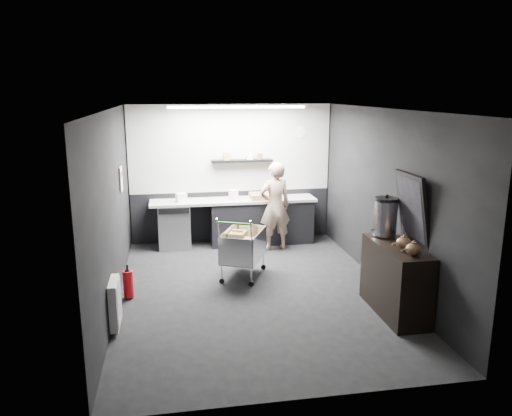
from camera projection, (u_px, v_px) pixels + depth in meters
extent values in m
plane|color=black|center=(255.00, 291.00, 7.53)|extent=(5.50, 5.50, 0.00)
plane|color=silver|center=(254.00, 109.00, 6.91)|extent=(5.50, 5.50, 0.00)
plane|color=black|center=(231.00, 174.00, 9.86)|extent=(5.50, 0.00, 5.50)
plane|color=black|center=(305.00, 270.00, 4.59)|extent=(5.50, 0.00, 5.50)
plane|color=black|center=(112.00, 210.00, 6.89)|extent=(0.00, 5.50, 5.50)
plane|color=black|center=(384.00, 199.00, 7.56)|extent=(0.00, 5.50, 5.50)
cube|color=#B8B8B4|center=(231.00, 148.00, 9.73)|extent=(3.95, 0.02, 1.70)
cube|color=black|center=(232.00, 215.00, 10.04)|extent=(3.95, 0.02, 1.00)
cube|color=black|center=(242.00, 161.00, 9.71)|extent=(1.20, 0.22, 0.04)
cylinder|color=white|center=(301.00, 132.00, 9.88)|extent=(0.20, 0.03, 0.20)
cube|color=silver|center=(121.00, 179.00, 8.09)|extent=(0.02, 0.30, 0.40)
cube|color=red|center=(121.00, 175.00, 8.08)|extent=(0.02, 0.22, 0.10)
cube|color=white|center=(115.00, 303.00, 6.27)|extent=(0.10, 0.50, 0.60)
cube|color=white|center=(237.00, 107.00, 8.69)|extent=(2.40, 0.20, 0.04)
cube|color=black|center=(261.00, 222.00, 9.85)|extent=(2.00, 0.56, 0.85)
cube|color=#B3B2AE|center=(234.00, 201.00, 9.65)|extent=(3.20, 0.60, 0.05)
cube|color=#9EA0A5|center=(174.00, 226.00, 9.57)|extent=(0.60, 0.58, 0.85)
cube|color=black|center=(174.00, 211.00, 9.20)|extent=(0.56, 0.02, 0.10)
imported|color=beige|center=(275.00, 206.00, 9.35)|extent=(0.67, 0.50, 1.68)
cube|color=silver|center=(243.00, 258.00, 8.07)|extent=(0.87, 1.02, 0.02)
cube|color=silver|center=(227.00, 246.00, 7.97)|extent=(0.38, 0.79, 0.46)
cube|color=silver|center=(260.00, 244.00, 8.06)|extent=(0.38, 0.79, 0.46)
cube|color=silver|center=(247.00, 253.00, 7.61)|extent=(0.52, 0.25, 0.46)
cube|color=silver|center=(240.00, 237.00, 8.42)|extent=(0.52, 0.25, 0.46)
cylinder|color=silver|center=(232.00, 276.00, 7.69)|extent=(0.02, 0.02, 0.31)
cylinder|color=silver|center=(262.00, 274.00, 7.76)|extent=(0.02, 0.02, 0.31)
cylinder|color=silver|center=(226.00, 259.00, 8.44)|extent=(0.02, 0.02, 0.31)
cylinder|color=silver|center=(254.00, 257.00, 8.52)|extent=(0.02, 0.02, 0.31)
cylinder|color=green|center=(248.00, 224.00, 7.44)|extent=(0.52, 0.26, 0.03)
cube|color=brown|center=(235.00, 244.00, 8.10)|extent=(0.35, 0.38, 0.39)
cube|color=brown|center=(253.00, 249.00, 7.93)|extent=(0.32, 0.35, 0.35)
cylinder|color=black|center=(232.00, 284.00, 7.72)|extent=(0.09, 0.06, 0.08)
cylinder|color=black|center=(226.00, 266.00, 8.47)|extent=(0.09, 0.06, 0.08)
cylinder|color=black|center=(262.00, 282.00, 7.80)|extent=(0.09, 0.06, 0.08)
cylinder|color=black|center=(254.00, 265.00, 8.55)|extent=(0.09, 0.06, 0.08)
cube|color=black|center=(395.00, 280.00, 6.70)|extent=(0.48, 1.28, 0.96)
cylinder|color=silver|center=(385.00, 218.00, 6.93)|extent=(0.32, 0.32, 0.49)
cylinder|color=black|center=(387.00, 199.00, 6.87)|extent=(0.32, 0.32, 0.04)
sphere|color=black|center=(387.00, 196.00, 6.86)|extent=(0.05, 0.05, 0.05)
ellipsoid|color=brown|center=(404.00, 243.00, 6.41)|extent=(0.19, 0.19, 0.15)
ellipsoid|color=brown|center=(413.00, 249.00, 6.16)|extent=(0.19, 0.19, 0.15)
cube|color=black|center=(413.00, 209.00, 6.56)|extent=(0.22, 0.75, 0.95)
cube|color=black|center=(411.00, 209.00, 6.55)|extent=(0.15, 0.64, 0.82)
cylinder|color=red|center=(128.00, 284.00, 7.23)|extent=(0.15, 0.15, 0.40)
cone|color=black|center=(127.00, 269.00, 7.17)|extent=(0.10, 0.10, 0.06)
cylinder|color=black|center=(127.00, 267.00, 7.17)|extent=(0.03, 0.03, 0.06)
cube|color=#896949|center=(264.00, 196.00, 9.69)|extent=(0.54, 0.41, 0.11)
cylinder|color=#F5D4DC|center=(233.00, 195.00, 9.63)|extent=(0.19, 0.19, 0.19)
cube|color=white|center=(181.00, 198.00, 9.41)|extent=(0.22, 0.19, 0.17)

